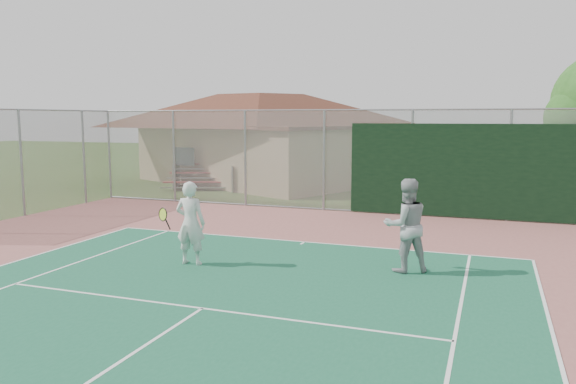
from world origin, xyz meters
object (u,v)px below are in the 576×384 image
at_px(clubhouse, 261,129).
at_px(player_white_front, 190,224).
at_px(bleachers, 204,176).
at_px(player_grey_back, 406,226).

xyz_separation_m(clubhouse, player_white_front, (4.88, -15.59, -1.74)).
height_order(bleachers, player_grey_back, player_grey_back).
distance_m(clubhouse, player_grey_back, 17.42).
bearing_deg(player_grey_back, clubhouse, -85.81).
height_order(clubhouse, player_white_front, clubhouse).
bearing_deg(clubhouse, player_white_front, -48.51).
relative_size(clubhouse, bleachers, 3.88).
distance_m(player_white_front, player_grey_back, 4.65).
relative_size(bleachers, player_grey_back, 1.89).
bearing_deg(player_grey_back, bleachers, -74.27).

